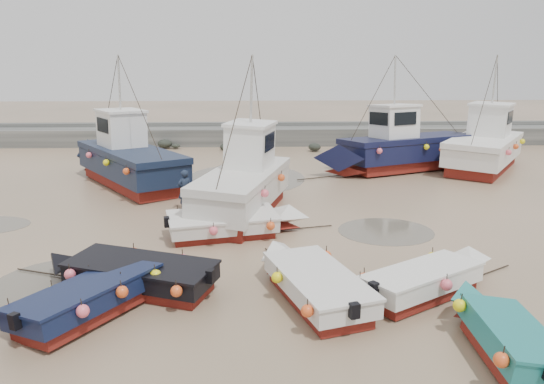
{
  "coord_description": "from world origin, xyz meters",
  "views": [
    {
      "loc": [
        1.03,
        -15.83,
        6.23
      ],
      "look_at": [
        1.69,
        2.83,
        1.4
      ],
      "focal_mm": 35.0,
      "sensor_mm": 36.0,
      "label": 1
    }
  ],
  "objects_px": {
    "dinghy_6": "(312,278)",
    "dinghy_2": "(502,329)",
    "dinghy_5": "(233,221)",
    "cabin_boat_0": "(125,158)",
    "person": "(186,210)",
    "dinghy_4": "(130,270)",
    "cabin_boat_3": "(486,145)",
    "dinghy_1": "(101,291)",
    "cabin_boat_2": "(400,147)",
    "dinghy_3": "(432,276)",
    "cabin_boat_1": "(246,180)"
  },
  "relations": [
    {
      "from": "dinghy_4",
      "to": "cabin_boat_0",
      "type": "bearing_deg",
      "value": 34.13
    },
    {
      "from": "dinghy_2",
      "to": "cabin_boat_2",
      "type": "height_order",
      "value": "cabin_boat_2"
    },
    {
      "from": "cabin_boat_1",
      "to": "person",
      "type": "bearing_deg",
      "value": -172.31
    },
    {
      "from": "dinghy_4",
      "to": "dinghy_5",
      "type": "distance_m",
      "value": 5.09
    },
    {
      "from": "cabin_boat_0",
      "to": "cabin_boat_2",
      "type": "distance_m",
      "value": 14.69
    },
    {
      "from": "dinghy_2",
      "to": "dinghy_1",
      "type": "bearing_deg",
      "value": 167.63
    },
    {
      "from": "dinghy_3",
      "to": "cabin_boat_3",
      "type": "bearing_deg",
      "value": 120.76
    },
    {
      "from": "cabin_boat_0",
      "to": "cabin_boat_3",
      "type": "relative_size",
      "value": 1.06
    },
    {
      "from": "cabin_boat_1",
      "to": "cabin_boat_2",
      "type": "bearing_deg",
      "value": 59.24
    },
    {
      "from": "dinghy_4",
      "to": "cabin_boat_0",
      "type": "distance_m",
      "value": 12.76
    },
    {
      "from": "dinghy_4",
      "to": "cabin_boat_2",
      "type": "bearing_deg",
      "value": -16.52
    },
    {
      "from": "dinghy_1",
      "to": "cabin_boat_2",
      "type": "xyz_separation_m",
      "value": [
        11.93,
        16.38,
        0.77
      ]
    },
    {
      "from": "dinghy_2",
      "to": "cabin_boat_2",
      "type": "relative_size",
      "value": 0.48
    },
    {
      "from": "dinghy_6",
      "to": "cabin_boat_3",
      "type": "distance_m",
      "value": 19.94
    },
    {
      "from": "cabin_boat_2",
      "to": "dinghy_4",
      "type": "bearing_deg",
      "value": 120.59
    },
    {
      "from": "dinghy_2",
      "to": "dinghy_6",
      "type": "xyz_separation_m",
      "value": [
        -3.76,
        2.84,
        -0.02
      ]
    },
    {
      "from": "cabin_boat_1",
      "to": "dinghy_5",
      "type": "bearing_deg",
      "value": -82.36
    },
    {
      "from": "person",
      "to": "dinghy_6",
      "type": "bearing_deg",
      "value": 86.8
    },
    {
      "from": "dinghy_5",
      "to": "cabin_boat_1",
      "type": "distance_m",
      "value": 3.04
    },
    {
      "from": "dinghy_1",
      "to": "dinghy_5",
      "type": "height_order",
      "value": "same"
    },
    {
      "from": "dinghy_5",
      "to": "cabin_boat_3",
      "type": "distance_m",
      "value": 17.8
    },
    {
      "from": "dinghy_2",
      "to": "dinghy_3",
      "type": "height_order",
      "value": "same"
    },
    {
      "from": "cabin_boat_0",
      "to": "cabin_boat_2",
      "type": "xyz_separation_m",
      "value": [
        14.44,
        2.68,
        -0.0
      ]
    },
    {
      "from": "dinghy_5",
      "to": "person",
      "type": "distance_m",
      "value": 3.93
    },
    {
      "from": "person",
      "to": "dinghy_3",
      "type": "bearing_deg",
      "value": 101.38
    },
    {
      "from": "cabin_boat_0",
      "to": "person",
      "type": "xyz_separation_m",
      "value": [
        3.49,
        -4.78,
        -1.32
      ]
    },
    {
      "from": "dinghy_4",
      "to": "dinghy_6",
      "type": "distance_m",
      "value": 4.97
    },
    {
      "from": "dinghy_3",
      "to": "cabin_boat_0",
      "type": "bearing_deg",
      "value": -171.78
    },
    {
      "from": "dinghy_1",
      "to": "cabin_boat_0",
      "type": "bearing_deg",
      "value": 133.67
    },
    {
      "from": "cabin_boat_2",
      "to": "cabin_boat_0",
      "type": "bearing_deg",
      "value": 78.47
    },
    {
      "from": "dinghy_6",
      "to": "cabin_boat_1",
      "type": "distance_m",
      "value": 8.2
    },
    {
      "from": "dinghy_3",
      "to": "person",
      "type": "bearing_deg",
      "value": -169.7
    },
    {
      "from": "dinghy_2",
      "to": "person",
      "type": "height_order",
      "value": "dinghy_2"
    },
    {
      "from": "cabin_boat_3",
      "to": "dinghy_5",
      "type": "bearing_deg",
      "value": -105.98
    },
    {
      "from": "dinghy_4",
      "to": "cabin_boat_3",
      "type": "height_order",
      "value": "cabin_boat_3"
    },
    {
      "from": "dinghy_4",
      "to": "dinghy_5",
      "type": "bearing_deg",
      "value": -10.71
    },
    {
      "from": "dinghy_2",
      "to": "cabin_boat_3",
      "type": "xyz_separation_m",
      "value": [
        7.82,
        19.05,
        0.77
      ]
    },
    {
      "from": "cabin_boat_1",
      "to": "cabin_boat_2",
      "type": "relative_size",
      "value": 0.92
    },
    {
      "from": "cabin_boat_2",
      "to": "dinghy_3",
      "type": "bearing_deg",
      "value": 145.81
    },
    {
      "from": "dinghy_5",
      "to": "dinghy_6",
      "type": "xyz_separation_m",
      "value": [
        2.26,
        -5.05,
        0.0
      ]
    },
    {
      "from": "cabin_boat_0",
      "to": "dinghy_1",
      "type": "bearing_deg",
      "value": -114.7
    },
    {
      "from": "dinghy_1",
      "to": "dinghy_4",
      "type": "relative_size",
      "value": 0.87
    },
    {
      "from": "cabin_boat_3",
      "to": "dinghy_2",
      "type": "bearing_deg",
      "value": -77.18
    },
    {
      "from": "dinghy_5",
      "to": "cabin_boat_0",
      "type": "height_order",
      "value": "cabin_boat_0"
    },
    {
      "from": "dinghy_1",
      "to": "person",
      "type": "distance_m",
      "value": 8.99
    },
    {
      "from": "dinghy_4",
      "to": "cabin_boat_1",
      "type": "distance_m",
      "value": 7.91
    },
    {
      "from": "dinghy_1",
      "to": "dinghy_2",
      "type": "bearing_deg",
      "value": 19.34
    },
    {
      "from": "dinghy_5",
      "to": "cabin_boat_0",
      "type": "relative_size",
      "value": 0.63
    },
    {
      "from": "dinghy_6",
      "to": "dinghy_2",
      "type": "bearing_deg",
      "value": -54.84
    },
    {
      "from": "dinghy_1",
      "to": "dinghy_3",
      "type": "height_order",
      "value": "same"
    }
  ]
}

